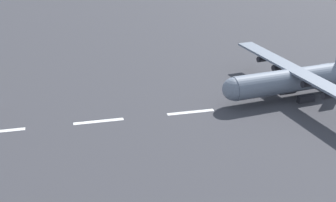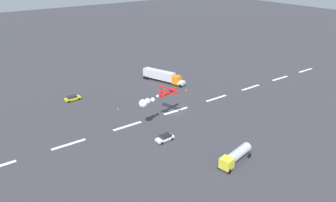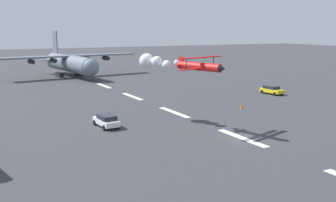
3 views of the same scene
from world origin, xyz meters
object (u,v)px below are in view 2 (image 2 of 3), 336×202
(semi_truck_orange, at_px, (162,76))
(followme_car_yellow, at_px, (72,98))
(stunt_biplane_red, at_px, (154,98))
(airport_staff_sedan, at_px, (165,138))
(traffic_cone_near, at_px, (186,90))
(traffic_cone_far, at_px, (118,108))
(fuel_tanker_truck, at_px, (235,156))

(semi_truck_orange, height_order, followme_car_yellow, semi_truck_orange)
(stunt_biplane_red, height_order, airport_staff_sedan, stunt_biplane_red)
(traffic_cone_near, bearing_deg, stunt_biplane_red, 33.44)
(stunt_biplane_red, relative_size, traffic_cone_far, 18.05)
(traffic_cone_far, bearing_deg, followme_car_yellow, -58.97)
(stunt_biplane_red, bearing_deg, followme_car_yellow, -67.98)
(airport_staff_sedan, relative_size, traffic_cone_far, 6.01)
(fuel_tanker_truck, xyz_separation_m, traffic_cone_far, (7.85, -37.27, -1.37))
(semi_truck_orange, xyz_separation_m, traffic_cone_near, (-1.35, 11.37, -1.77))
(stunt_biplane_red, bearing_deg, traffic_cone_near, -146.56)
(traffic_cone_far, bearing_deg, semi_truck_orange, -153.85)
(semi_truck_orange, bearing_deg, followme_car_yellow, -4.27)
(airport_staff_sedan, bearing_deg, followme_car_yellow, -75.26)
(fuel_tanker_truck, relative_size, followme_car_yellow, 2.03)
(semi_truck_orange, xyz_separation_m, fuel_tanker_truck, (15.01, 48.49, -0.40))
(followme_car_yellow, distance_m, airport_staff_sedan, 36.28)
(fuel_tanker_truck, relative_size, airport_staff_sedan, 2.07)
(stunt_biplane_red, bearing_deg, semi_truck_orange, -128.01)
(traffic_cone_near, bearing_deg, airport_staff_sedan, 42.78)
(followme_car_yellow, height_order, traffic_cone_far, followme_car_yellow)
(fuel_tanker_truck, bearing_deg, semi_truck_orange, -107.20)
(semi_truck_orange, relative_size, fuel_tanker_truck, 1.70)
(stunt_biplane_red, distance_m, traffic_cone_near, 26.38)
(followme_car_yellow, relative_size, traffic_cone_far, 6.13)
(stunt_biplane_red, relative_size, airport_staff_sedan, 3.01)
(fuel_tanker_truck, height_order, traffic_cone_far, fuel_tanker_truck)
(fuel_tanker_truck, relative_size, traffic_cone_far, 12.43)
(airport_staff_sedan, height_order, traffic_cone_far, airport_staff_sedan)
(fuel_tanker_truck, bearing_deg, stunt_biplane_red, -78.27)
(fuel_tanker_truck, distance_m, traffic_cone_far, 38.12)
(stunt_biplane_red, height_order, fuel_tanker_truck, stunt_biplane_red)
(traffic_cone_near, bearing_deg, semi_truck_orange, -83.21)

